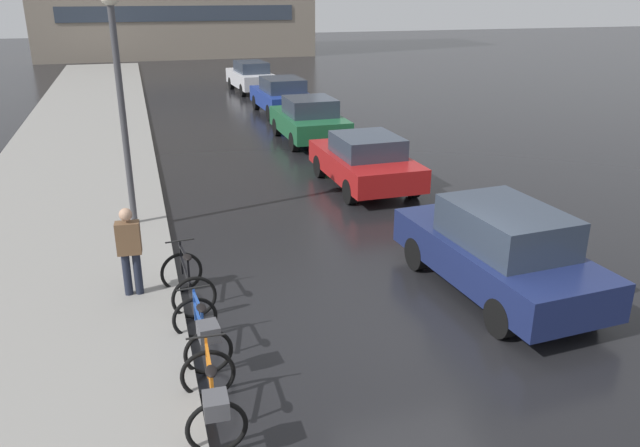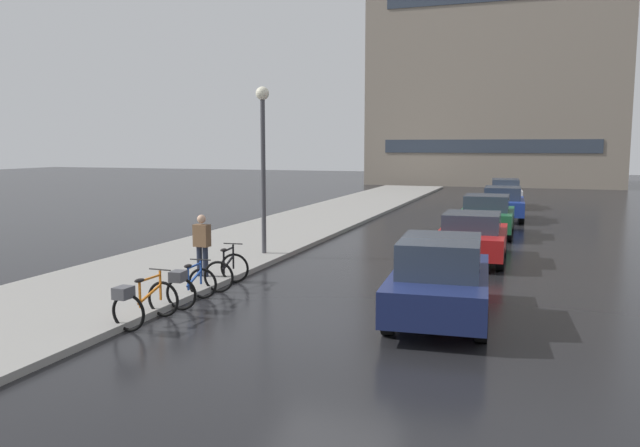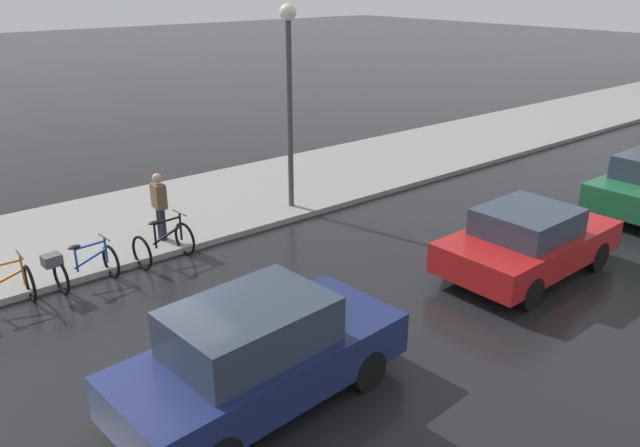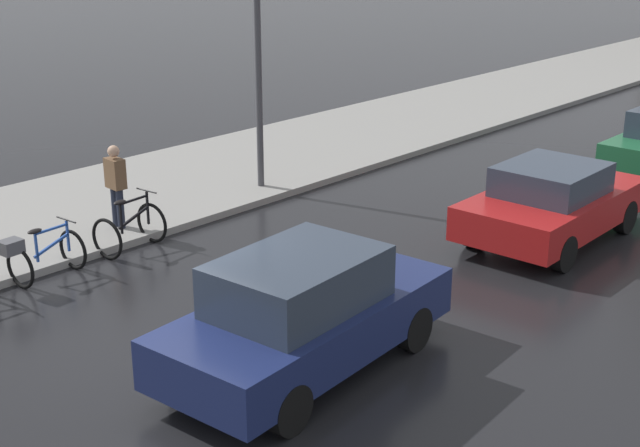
{
  "view_description": "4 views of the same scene",
  "coord_description": "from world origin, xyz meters",
  "px_view_note": "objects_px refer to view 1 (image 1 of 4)",
  "views": [
    {
      "loc": [
        -4.02,
        -7.66,
        5.14
      ],
      "look_at": [
        -0.85,
        3.1,
        0.9
      ],
      "focal_mm": 35.0,
      "sensor_mm": 36.0,
      "label": 1
    },
    {
      "loc": [
        3.6,
        -11.12,
        3.46
      ],
      "look_at": [
        -1.47,
        3.41,
        1.52
      ],
      "focal_mm": 35.0,
      "sensor_mm": 36.0,
      "label": 2
    },
    {
      "loc": [
        8.24,
        -2.94,
        5.8
      ],
      "look_at": [
        0.03,
        3.75,
        1.59
      ],
      "focal_mm": 35.0,
      "sensor_mm": 36.0,
      "label": 3
    },
    {
      "loc": [
        9.12,
        -6.53,
        5.78
      ],
      "look_at": [
        0.28,
        3.17,
        1.17
      ],
      "focal_mm": 50.0,
      "sensor_mm": 36.0,
      "label": 4
    }
  ],
  "objects_px": {
    "bicycle_nearest": "(213,398)",
    "streetlamp": "(118,73)",
    "bicycle_second": "(203,332)",
    "pedestrian": "(130,250)",
    "car_red": "(365,161)",
    "car_white": "(251,77)",
    "bicycle_third": "(187,282)",
    "car_blue": "(282,95)",
    "car_navy": "(499,250)",
    "car_green": "(309,120)"
  },
  "relations": [
    {
      "from": "bicycle_nearest",
      "to": "streetlamp",
      "type": "distance_m",
      "value": 8.16
    },
    {
      "from": "bicycle_second",
      "to": "pedestrian",
      "type": "bearing_deg",
      "value": 113.04
    },
    {
      "from": "bicycle_nearest",
      "to": "car_red",
      "type": "distance_m",
      "value": 10.48
    },
    {
      "from": "car_red",
      "to": "car_white",
      "type": "relative_size",
      "value": 0.94
    },
    {
      "from": "bicycle_third",
      "to": "pedestrian",
      "type": "distance_m",
      "value": 1.12
    },
    {
      "from": "bicycle_third",
      "to": "streetlamp",
      "type": "bearing_deg",
      "value": 101.7
    },
    {
      "from": "streetlamp",
      "to": "car_blue",
      "type": "bearing_deg",
      "value": 63.09
    },
    {
      "from": "pedestrian",
      "to": "car_navy",
      "type": "bearing_deg",
      "value": -13.53
    },
    {
      "from": "car_red",
      "to": "car_green",
      "type": "distance_m",
      "value": 5.68
    },
    {
      "from": "car_blue",
      "to": "streetlamp",
      "type": "relative_size",
      "value": 0.8
    },
    {
      "from": "car_red",
      "to": "car_blue",
      "type": "relative_size",
      "value": 0.98
    },
    {
      "from": "car_red",
      "to": "pedestrian",
      "type": "xyz_separation_m",
      "value": [
        -6.19,
        -5.18,
        0.23
      ]
    },
    {
      "from": "car_navy",
      "to": "pedestrian",
      "type": "distance_m",
      "value": 6.41
    },
    {
      "from": "car_white",
      "to": "pedestrian",
      "type": "distance_m",
      "value": 23.56
    },
    {
      "from": "bicycle_second",
      "to": "car_white",
      "type": "xyz_separation_m",
      "value": [
        5.34,
        24.94,
        0.33
      ]
    },
    {
      "from": "bicycle_second",
      "to": "car_blue",
      "type": "distance_m",
      "value": 19.38
    },
    {
      "from": "car_blue",
      "to": "pedestrian",
      "type": "height_order",
      "value": "pedestrian"
    },
    {
      "from": "car_white",
      "to": "streetlamp",
      "type": "relative_size",
      "value": 0.84
    },
    {
      "from": "car_green",
      "to": "pedestrian",
      "type": "xyz_separation_m",
      "value": [
        -6.18,
        -10.86,
        0.19
      ]
    },
    {
      "from": "bicycle_third",
      "to": "car_navy",
      "type": "relative_size",
      "value": 0.27
    },
    {
      "from": "streetlamp",
      "to": "car_red",
      "type": "bearing_deg",
      "value": 13.75
    },
    {
      "from": "car_blue",
      "to": "bicycle_second",
      "type": "bearing_deg",
      "value": -106.57
    },
    {
      "from": "pedestrian",
      "to": "streetlamp",
      "type": "distance_m",
      "value": 4.46
    },
    {
      "from": "car_green",
      "to": "streetlamp",
      "type": "bearing_deg",
      "value": -130.46
    },
    {
      "from": "bicycle_nearest",
      "to": "bicycle_third",
      "type": "height_order",
      "value": "bicycle_third"
    },
    {
      "from": "bicycle_nearest",
      "to": "streetlamp",
      "type": "height_order",
      "value": "streetlamp"
    },
    {
      "from": "bicycle_second",
      "to": "pedestrian",
      "type": "height_order",
      "value": "pedestrian"
    },
    {
      "from": "bicycle_second",
      "to": "streetlamp",
      "type": "bearing_deg",
      "value": 98.64
    },
    {
      "from": "car_green",
      "to": "car_blue",
      "type": "xyz_separation_m",
      "value": [
        0.3,
        5.47,
        0.0
      ]
    },
    {
      "from": "bicycle_second",
      "to": "bicycle_third",
      "type": "height_order",
      "value": "bicycle_third"
    },
    {
      "from": "car_navy",
      "to": "car_blue",
      "type": "height_order",
      "value": "car_navy"
    },
    {
      "from": "car_navy",
      "to": "car_green",
      "type": "height_order",
      "value": "car_navy"
    },
    {
      "from": "car_red",
      "to": "streetlamp",
      "type": "relative_size",
      "value": 0.79
    },
    {
      "from": "bicycle_nearest",
      "to": "car_red",
      "type": "xyz_separation_m",
      "value": [
        5.3,
        9.04,
        0.26
      ]
    },
    {
      "from": "bicycle_second",
      "to": "car_navy",
      "type": "height_order",
      "value": "car_navy"
    },
    {
      "from": "car_blue",
      "to": "streetlamp",
      "type": "height_order",
      "value": "streetlamp"
    },
    {
      "from": "bicycle_nearest",
      "to": "car_blue",
      "type": "distance_m",
      "value": 20.96
    },
    {
      "from": "car_green",
      "to": "car_white",
      "type": "distance_m",
      "value": 11.84
    },
    {
      "from": "bicycle_third",
      "to": "streetlamp",
      "type": "height_order",
      "value": "streetlamp"
    },
    {
      "from": "bicycle_third",
      "to": "car_blue",
      "type": "xyz_separation_m",
      "value": [
        5.58,
        16.72,
        0.37
      ]
    },
    {
      "from": "bicycle_second",
      "to": "bicycle_third",
      "type": "relative_size",
      "value": 1.16
    },
    {
      "from": "car_red",
      "to": "car_blue",
      "type": "bearing_deg",
      "value": 88.52
    },
    {
      "from": "car_red",
      "to": "car_green",
      "type": "height_order",
      "value": "car_green"
    },
    {
      "from": "bicycle_third",
      "to": "car_blue",
      "type": "bearing_deg",
      "value": 71.54
    },
    {
      "from": "bicycle_third",
      "to": "car_green",
      "type": "height_order",
      "value": "car_green"
    },
    {
      "from": "bicycle_nearest",
      "to": "pedestrian",
      "type": "distance_m",
      "value": 4.0
    },
    {
      "from": "bicycle_third",
      "to": "car_white",
      "type": "height_order",
      "value": "car_white"
    },
    {
      "from": "streetlamp",
      "to": "bicycle_third",
      "type": "bearing_deg",
      "value": -78.3
    },
    {
      "from": "bicycle_third",
      "to": "car_green",
      "type": "bearing_deg",
      "value": 64.82
    },
    {
      "from": "car_green",
      "to": "pedestrian",
      "type": "bearing_deg",
      "value": -119.65
    }
  ]
}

